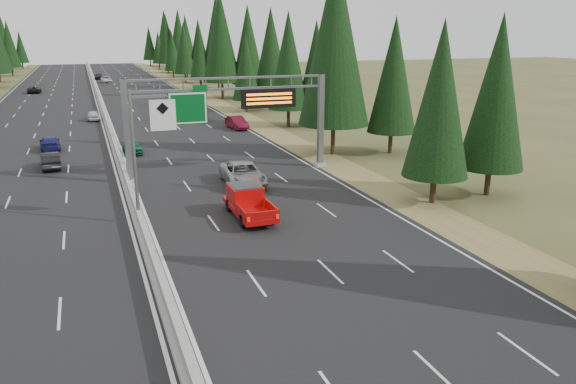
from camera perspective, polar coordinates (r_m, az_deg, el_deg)
The scene contains 17 objects.
road at distance 89.15m, azimuth -18.36°, elevation 7.94°, with size 32.00×260.00×0.08m, color black.
shoulder_right at distance 91.40m, azimuth -7.05°, elevation 8.80°, with size 3.60×260.00×0.06m, color olive.
median_barrier at distance 89.11m, azimuth -18.38°, elevation 8.18°, with size 0.70×260.00×0.85m.
sign_gantry at distance 45.17m, azimuth -5.19°, elevation 8.27°, with size 16.75×0.98×7.80m.
hov_sign_pole at distance 34.15m, azimuth -14.45°, elevation 4.40°, with size 2.80×0.50×8.00m.
tree_row_right at distance 80.91m, azimuth -2.33°, elevation 14.50°, with size 12.17×240.24×18.75m.
silver_minivan at distance 42.63m, azimuth -4.58°, elevation 1.85°, with size 2.76×5.99×1.67m, color #9F9EA3.
red_pickup at distance 35.34m, azimuth -4.17°, elevation -0.77°, with size 2.06×5.76×1.88m.
car_ahead_green at distance 55.75m, azimuth -15.52°, elevation 4.52°, with size 1.60×3.99×1.36m, color #16633D.
car_ahead_dkred at distance 67.78m, azimuth -5.22°, elevation 7.04°, with size 1.56×4.48×1.48m, color #5C0D20.
car_ahead_dkgrey at distance 76.05m, azimuth -9.39°, elevation 7.91°, with size 2.22×5.45×1.58m, color black.
car_ahead_white at distance 136.89m, azimuth -17.99°, elevation 10.82°, with size 2.19×4.75×1.32m, color silver.
car_ahead_far at distance 146.50m, azimuth -18.69°, elevation 11.09°, with size 1.79×4.45×1.52m, color black.
car_onc_near at distance 51.79m, azimuth -23.01°, elevation 3.00°, with size 1.47×4.23×1.39m, color black.
car_onc_blue at distance 60.08m, azimuth -23.03°, elevation 4.61°, with size 1.85×4.56×1.32m, color navy.
car_onc_white at distance 78.31m, azimuth -19.19°, elevation 7.36°, with size 1.52×3.79×1.29m, color silver.
car_onc_far at distance 117.97m, azimuth -24.38°, elevation 9.48°, with size 2.25×4.87×1.35m, color black.
Camera 1 is at (-2.49, -8.41, 11.29)m, focal length 35.00 mm.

